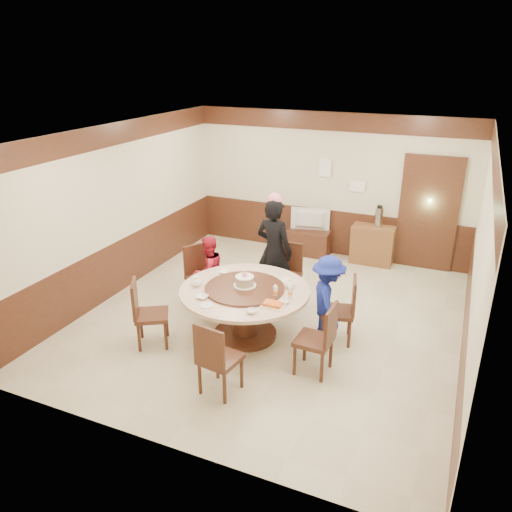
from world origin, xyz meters
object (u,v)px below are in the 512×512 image
at_px(person_red, 209,271).
at_px(television, 310,220).
at_px(person_standing, 274,251).
at_px(shrimp_platter, 273,305).
at_px(tv_stand, 309,242).
at_px(person_blue, 328,300).
at_px(thermos, 379,217).
at_px(side_cabinet, 373,245).
at_px(banquet_table, 245,303).
at_px(birthday_cake, 245,281).

distance_m(person_red, television, 2.87).
relative_size(person_standing, shrimp_platter, 5.80).
xyz_separation_m(tv_stand, television, (0.00, 0.00, 0.47)).
xyz_separation_m(person_blue, thermos, (0.10, 3.11, 0.30)).
bearing_deg(side_cabinet, thermos, 0.00).
height_order(shrimp_platter, side_cabinet, shrimp_platter).
height_order(person_blue, thermos, person_blue).
height_order(banquet_table, birthday_cake, birthday_cake).
bearing_deg(person_standing, banquet_table, 102.01).
xyz_separation_m(banquet_table, person_blue, (1.11, 0.35, 0.11)).
relative_size(shrimp_platter, television, 0.39).
relative_size(banquet_table, thermos, 4.80).
relative_size(birthday_cake, television, 0.42).
bearing_deg(television, thermos, 169.57).
bearing_deg(side_cabinet, tv_stand, -178.65).
bearing_deg(television, banquet_table, 80.54).
height_order(person_red, tv_stand, person_red).
distance_m(person_blue, thermos, 3.12).
xyz_separation_m(person_red, birthday_cake, (0.92, -0.62, 0.27)).
distance_m(person_standing, thermos, 2.55).
height_order(person_red, television, person_red).
distance_m(birthday_cake, thermos, 3.62).
relative_size(person_standing, thermos, 4.58).
distance_m(banquet_table, person_blue, 1.16).
relative_size(shrimp_platter, tv_stand, 0.35).
xyz_separation_m(banquet_table, thermos, (1.21, 3.45, 0.41)).
height_order(person_blue, shrimp_platter, person_blue).
bearing_deg(person_red, shrimp_platter, 78.37).
bearing_deg(person_blue, shrimp_platter, 111.05).
height_order(person_blue, side_cabinet, person_blue).
xyz_separation_m(person_standing, tv_stand, (-0.09, 2.19, -0.62)).
distance_m(television, thermos, 1.36).
relative_size(person_blue, birthday_cake, 3.97).
bearing_deg(tv_stand, shrimp_platter, -79.61).
bearing_deg(banquet_table, shrimp_platter, -30.81).
bearing_deg(side_cabinet, person_standing, -117.91).
bearing_deg(television, person_blue, 100.23).
bearing_deg(person_blue, birthday_cake, 75.29).
bearing_deg(shrimp_platter, person_standing, 110.91).
bearing_deg(person_standing, person_blue, 152.50).
bearing_deg(person_blue, person_standing, 22.71).
distance_m(shrimp_platter, television, 3.81).
height_order(person_standing, shrimp_platter, person_standing).
relative_size(banquet_table, television, 2.35).
height_order(banquet_table, shrimp_platter, shrimp_platter).
bearing_deg(person_red, television, -174.21).
xyz_separation_m(person_blue, shrimp_platter, (-0.55, -0.68, 0.14)).
bearing_deg(tv_stand, person_standing, -87.57).
distance_m(person_standing, shrimp_platter, 1.67).
relative_size(tv_stand, television, 1.09).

